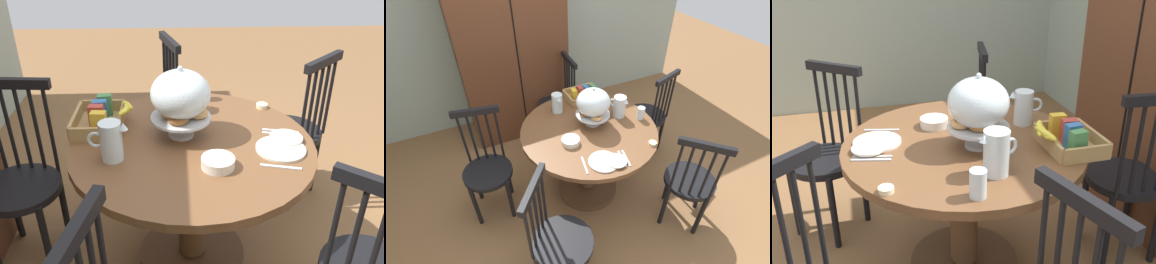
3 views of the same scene
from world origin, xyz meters
TOP-DOWN VIEW (x-y plane):
  - dining_table at (0.13, 0.19)m, footprint 1.12×1.12m
  - windsor_chair_near_window at (0.22, 1.05)m, footprint 0.40×0.40m
  - windsor_chair_far_side at (0.70, -0.46)m, footprint 0.47×0.47m
  - windsor_chair_host_seat at (0.96, 0.42)m, footprint 0.42×0.42m
  - pastry_stand_with_dome at (0.19, 0.24)m, footprint 0.28×0.28m
  - orange_juice_pitcher at (-0.00, 0.53)m, footprint 0.09×0.18m
  - milk_pitcher at (0.45, 0.24)m, footprint 0.11×0.18m
  - cereal_basket at (0.30, 0.62)m, footprint 0.32×0.30m
  - china_plate_large at (0.04, -0.20)m, footprint 0.22×0.22m
  - china_plate_small at (0.12, -0.24)m, footprint 0.15×0.15m
  - cereal_bowl at (-0.08, 0.09)m, footprint 0.14×0.14m
  - drinking_glass at (0.59, 0.12)m, footprint 0.06×0.06m
  - butter_dish at (0.47, -0.20)m, footprint 0.06×0.06m
  - table_knife at (0.18, -0.23)m, footprint 0.05×0.17m
  - dinner_fork at (0.21, -0.24)m, footprint 0.05×0.17m
  - soup_spoon at (-0.10, -0.17)m, footprint 0.05×0.17m

SIDE VIEW (x-z plane):
  - windsor_chair_near_window at x=0.22m, z-range -0.03..0.94m
  - windsor_chair_far_side at x=0.70m, z-range -0.03..0.94m
  - windsor_chair_host_seat at x=0.96m, z-range -0.03..0.94m
  - dining_table at x=0.13m, z-range 0.14..0.88m
  - table_knife at x=0.18m, z-range 0.74..0.75m
  - dinner_fork at x=0.21m, z-range 0.74..0.75m
  - soup_spoon at x=-0.10m, z-range 0.74..0.75m
  - china_plate_large at x=0.04m, z-range 0.74..0.75m
  - butter_dish at x=0.47m, z-range 0.74..0.76m
  - china_plate_small at x=0.12m, z-range 0.75..0.76m
  - cereal_bowl at x=-0.08m, z-range 0.74..0.78m
  - cereal_basket at x=0.30m, z-range 0.73..0.85m
  - drinking_glass at x=0.59m, z-range 0.74..0.85m
  - orange_juice_pitcher at x=0.00m, z-range 0.73..0.91m
  - milk_pitcher at x=0.45m, z-range 0.73..0.92m
  - pastry_stand_with_dome at x=0.19m, z-range 0.77..1.11m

